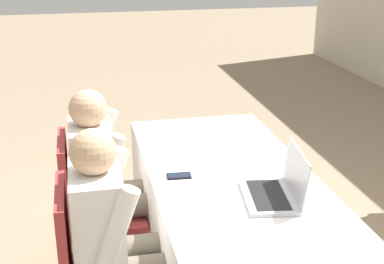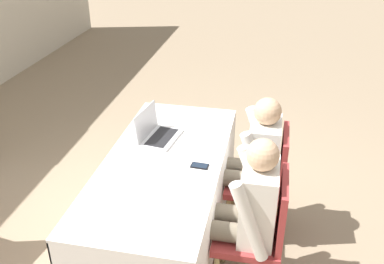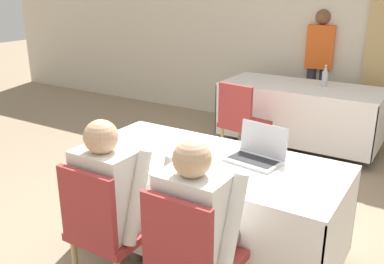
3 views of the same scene
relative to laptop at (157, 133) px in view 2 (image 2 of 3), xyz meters
name	(u,v)px [view 2 (image 2 of 3)]	position (x,y,z in m)	size (l,w,h in m)	color
ground_plane	(166,240)	(-0.30, -0.13, -0.80)	(24.00, 24.00, 0.00)	gray
conference_table_near	(164,181)	(-0.30, -0.13, -0.23)	(1.85, 0.84, 0.76)	white
laptop	(157,133)	(0.00, 0.00, 0.00)	(0.39, 0.30, 0.24)	#B7B7BC
cell_phone	(200,166)	(-0.33, -0.40, -0.04)	(0.08, 0.13, 0.01)	black
paper_beside_laptop	(167,227)	(-0.98, -0.33, -0.05)	(0.30, 0.35, 0.00)	white
chair_near_left	(260,229)	(-0.60, -0.85, -0.30)	(0.44, 0.44, 0.91)	tan
chair_near_right	(265,178)	(0.01, -0.85, -0.30)	(0.44, 0.44, 0.91)	tan
person_checkered_shirt	(246,208)	(-0.60, -0.75, -0.14)	(0.50, 0.52, 1.17)	#665B4C
person_white_shirt	(253,159)	(0.01, -0.75, -0.14)	(0.50, 0.52, 1.17)	#665B4C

